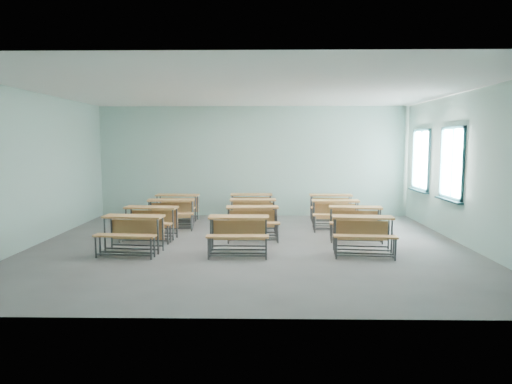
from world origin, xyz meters
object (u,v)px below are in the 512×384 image
desk_unit_r2c0 (171,209)px  desk_unit_r0c1 (239,229)px  desk_unit_r1c2 (355,218)px  desk_unit_r1c1 (252,217)px  desk_unit_r3c1 (251,203)px  desk_unit_r2c1 (253,209)px  desk_unit_r3c2 (331,203)px  desk_unit_r0c0 (132,228)px  desk_unit_r1c0 (150,218)px  desk_unit_r0c2 (363,229)px  desk_unit_r3c0 (177,203)px  desk_unit_r2c2 (336,210)px

desk_unit_r2c0 → desk_unit_r0c1: bearing=-61.1°
desk_unit_r1c2 → desk_unit_r1c1: bearing=-173.4°
desk_unit_r1c2 → desk_unit_r3c1: (-2.38, 2.52, 0.00)m
desk_unit_r2c1 → desk_unit_r3c2: (2.13, 1.07, 0.00)m
desk_unit_r0c0 → desk_unit_r1c1: size_ratio=1.02×
desk_unit_r1c0 → desk_unit_r1c1: (2.27, 0.08, 0.00)m
desk_unit_r1c1 → desk_unit_r2c1: bearing=87.6°
desk_unit_r1c0 → desk_unit_r3c2: (4.37, 2.50, 0.00)m
desk_unit_r1c0 → desk_unit_r2c1: (2.25, 1.43, 0.00)m
desk_unit_r0c0 → desk_unit_r3c2: bearing=45.8°
desk_unit_r0c2 → desk_unit_r3c1: 4.50m
desk_unit_r0c0 → desk_unit_r1c2: size_ratio=0.99×
desk_unit_r0c2 → desk_unit_r3c2: bearing=95.9°
desk_unit_r0c0 → desk_unit_r1c0: 1.27m
desk_unit_r2c0 → desk_unit_r3c1: bearing=26.7°
desk_unit_r1c1 → desk_unit_r3c1: bearing=88.8°
desk_unit_r3c1 → desk_unit_r3c2: 2.20m
desk_unit_r2c0 → desk_unit_r3c0: (-0.07, 1.09, 0.00)m
desk_unit_r1c1 → desk_unit_r2c1: same height
desk_unit_r2c0 → desk_unit_r2c1: (2.06, 0.09, 0.00)m
desk_unit_r0c1 → desk_unit_r1c0: size_ratio=0.95×
desk_unit_r1c2 → desk_unit_r2c2: size_ratio=1.03×
desk_unit_r0c0 → desk_unit_r3c1: 4.47m
desk_unit_r2c0 → desk_unit_r2c2: bearing=-7.3°
desk_unit_r0c2 → desk_unit_r0c0: bearing=-175.0°
desk_unit_r0c0 → desk_unit_r3c2: size_ratio=1.04×
desk_unit_r2c1 → desk_unit_r3c1: size_ratio=1.00×
desk_unit_r3c0 → desk_unit_r1c2: bearing=-24.3°
desk_unit_r1c2 → desk_unit_r3c0: bearing=158.5°
desk_unit_r3c0 → desk_unit_r1c1: bearing=-44.2°
desk_unit_r0c0 → desk_unit_r1c0: bearing=93.6°
desk_unit_r2c2 → desk_unit_r2c0: bearing=-178.4°
desk_unit_r0c1 → desk_unit_r2c0: same height
desk_unit_r1c0 → desk_unit_r3c1: size_ratio=1.03×
desk_unit_r2c2 → desk_unit_r0c0: bearing=-147.1°
desk_unit_r2c1 → desk_unit_r0c2: bearing=-52.5°
desk_unit_r3c2 → desk_unit_r3c1: bearing=178.4°
desk_unit_r1c2 → desk_unit_r3c0: (-4.43, 2.34, 0.00)m
desk_unit_r1c0 → desk_unit_r2c0: size_ratio=0.99×
desk_unit_r0c2 → desk_unit_r3c2: same height
desk_unit_r1c2 → desk_unit_r2c2: same height
desk_unit_r0c1 → desk_unit_r0c0: bearing=179.2°
desk_unit_r0c1 → desk_unit_r0c2: size_ratio=0.95×
desk_unit_r2c0 → desk_unit_r3c2: same height
desk_unit_r2c2 → desk_unit_r0c2: bearing=-84.2°
desk_unit_r1c0 → desk_unit_r2c0: 1.35m
desk_unit_r1c1 → desk_unit_r3c2: 3.21m
desk_unit_r1c1 → desk_unit_r1c2: size_ratio=0.97×
desk_unit_r0c2 → desk_unit_r1c2: (0.13, 1.37, 0.00)m
desk_unit_r2c1 → desk_unit_r0c1: bearing=-95.9°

